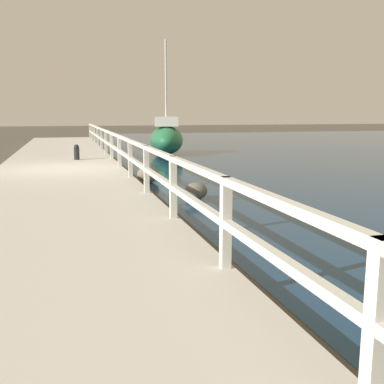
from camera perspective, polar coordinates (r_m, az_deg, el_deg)
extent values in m
plane|color=#4C473D|center=(13.56, -16.31, 1.48)|extent=(120.00, 120.00, 0.00)
cube|color=beige|center=(13.54, -16.34, 2.17)|extent=(3.62, 36.00, 0.33)
cube|color=silver|center=(2.64, 22.36, -15.36)|extent=(0.10, 0.10, 0.95)
cube|color=silver|center=(4.57, 4.30, -3.95)|extent=(0.10, 0.10, 0.95)
cube|color=silver|center=(6.75, -2.41, 0.59)|extent=(0.10, 0.10, 0.95)
cube|color=silver|center=(8.99, -5.81, 2.88)|extent=(0.10, 0.10, 0.95)
cube|color=silver|center=(11.27, -7.85, 4.26)|extent=(0.10, 0.10, 0.95)
cube|color=silver|center=(13.55, -9.20, 5.16)|extent=(0.10, 0.10, 0.95)
cube|color=silver|center=(15.85, -10.17, 5.81)|extent=(0.10, 0.10, 0.95)
cube|color=silver|center=(18.15, -10.89, 6.28)|extent=(0.10, 0.10, 0.95)
cube|color=silver|center=(20.45, -11.46, 6.65)|extent=(0.10, 0.10, 0.95)
cube|color=silver|center=(22.76, -11.90, 6.95)|extent=(0.10, 0.10, 0.95)
cube|color=silver|center=(25.06, -12.27, 7.19)|extent=(0.10, 0.10, 0.95)
cube|color=silver|center=(27.37, -12.57, 7.39)|extent=(0.10, 0.10, 0.95)
cube|color=silver|center=(29.68, -12.83, 7.56)|extent=(0.10, 0.10, 0.95)
cube|color=silver|center=(13.53, -9.25, 6.99)|extent=(0.09, 32.50, 0.08)
cube|color=silver|center=(13.55, -9.20, 5.16)|extent=(0.09, 32.50, 0.08)
ellipsoid|color=#666056|center=(10.01, 0.52, 0.13)|extent=(0.51, 0.46, 0.39)
ellipsoid|color=slate|center=(12.56, -5.58, 2.24)|extent=(0.61, 0.55, 0.46)
cylinder|color=black|center=(16.02, -14.43, 4.73)|extent=(0.19, 0.19, 0.41)
sphere|color=black|center=(16.00, -14.47, 5.58)|extent=(0.17, 0.17, 0.17)
ellipsoid|color=#236B42|center=(21.34, -3.26, 6.59)|extent=(2.23, 3.80, 1.31)
cube|color=silver|center=(21.31, -3.29, 8.93)|extent=(1.35, 1.65, 0.43)
cylinder|color=silver|center=(21.35, -3.33, 13.60)|extent=(0.09, 0.09, 3.91)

